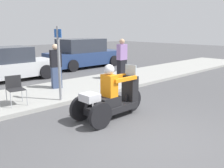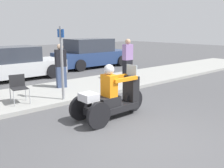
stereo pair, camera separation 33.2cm
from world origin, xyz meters
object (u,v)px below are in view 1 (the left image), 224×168
Objects in this scene: spectator_far_back at (122,60)px; parked_car_lot_far at (5,65)px; folding_chair_curbside at (15,87)px; parked_car_lot_right at (84,54)px; spectator_mid_group at (56,67)px; street_sign at (59,61)px; motorcycle_trike at (112,99)px.

spectator_far_back is 0.40× the size of parked_car_lot_far.
spectator_far_back reaches higher than folding_chair_curbside.
spectator_far_back is 0.37× the size of parked_car_lot_right.
street_sign is at bearing -117.40° from spectator_mid_group.
spectator_mid_group is 0.34× the size of parked_car_lot_right.
parked_car_lot_right is (6.23, 4.96, 0.16)m from folding_chair_curbside.
folding_chair_curbside is 0.18× the size of parked_car_lot_right.
parked_car_lot_far is at bearing 72.32° from folding_chair_curbside.
spectator_far_back is at bearing 5.41° from folding_chair_curbside.
spectator_far_back is 2.09× the size of folding_chair_curbside.
parked_car_lot_far is at bearing -170.99° from parked_car_lot_right.
folding_chair_curbside is at bearing 120.59° from motorcycle_trike.
spectator_mid_group reaches higher than parked_car_lot_right.
motorcycle_trike is 0.49× the size of parked_car_lot_far.
spectator_mid_group is 1.95× the size of folding_chair_curbside.
street_sign reaches higher than spectator_far_back.
folding_chair_curbside is at bearing -141.49° from parked_car_lot_right.
spectator_mid_group is 0.37× the size of parked_car_lot_far.
street_sign reaches higher than motorcycle_trike.
spectator_mid_group is 2.97m from spectator_far_back.
folding_chair_curbside is 1.46m from street_sign.
parked_car_lot_far reaches higher than folding_chair_curbside.
motorcycle_trike is 4.51m from spectator_far_back.
street_sign is (-3.69, -0.99, 0.37)m from spectator_far_back.
folding_chair_curbside is 7.97m from parked_car_lot_right.
spectator_far_back is at bearing -46.63° from parked_car_lot_far.
folding_chair_curbside is (-1.92, -0.93, -0.27)m from spectator_mid_group.
parked_car_lot_far is 4.76m from street_sign.
spectator_mid_group reaches higher than folding_chair_curbside.
parked_car_lot_far is at bearing 100.30° from spectator_mid_group.
spectator_far_back is 4.71m from parked_car_lot_right.
parked_car_lot_far is (1.33, 4.18, 0.07)m from folding_chair_curbside.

